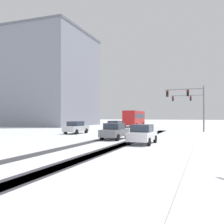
{
  "coord_description": "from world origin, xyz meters",
  "views": [
    {
      "loc": [
        10.55,
        -4.83,
        2.35
      ],
      "look_at": [
        0.0,
        24.16,
        2.8
      ],
      "focal_mm": 41.13,
      "sensor_mm": 36.0,
      "label": 1
    }
  ],
  "objects": [
    {
      "name": "wheel_track_center",
      "position": [
        4.09,
        17.26,
        0.0
      ],
      "size": [
        1.16,
        37.97,
        0.01
      ],
      "primitive_type": "cube",
      "color": "#38383D",
      "rests_on": "ground"
    },
    {
      "name": "office_building_far_left_block",
      "position": [
        -27.14,
        48.73,
        11.18
      ],
      "size": [
        22.65,
        20.26,
        22.34
      ],
      "color": "gray",
      "rests_on": "ground"
    },
    {
      "name": "car_white_fourth",
      "position": [
        5.63,
        16.11,
        0.82
      ],
      "size": [
        1.86,
        4.12,
        1.62
      ],
      "color": "silver",
      "rests_on": "ground"
    },
    {
      "name": "traffic_signal_far_right",
      "position": [
        8.34,
        44.44,
        4.64
      ],
      "size": [
        5.89,
        0.5,
        6.5
      ],
      "color": "slate",
      "rests_on": "ground"
    },
    {
      "name": "bus_oncoming",
      "position": [
        -3.78,
        48.68,
        1.99
      ],
      "size": [
        3.05,
        11.1,
        3.38
      ],
      "color": "#B21E1E",
      "rests_on": "ground"
    },
    {
      "name": "wheel_track_right_lane",
      "position": [
        4.36,
        17.26,
        0.0
      ],
      "size": [
        1.04,
        37.97,
        0.01
      ],
      "primitive_type": "cube",
      "color": "#38383D",
      "rests_on": "ground"
    },
    {
      "name": "car_grey_third",
      "position": [
        2.09,
        19.16,
        0.82
      ],
      "size": [
        1.96,
        4.17,
        1.62
      ],
      "color": "slate",
      "rests_on": "ground"
    },
    {
      "name": "traffic_signal_near_right",
      "position": [
        8.56,
        32.6,
        4.61
      ],
      "size": [
        5.32,
        0.54,
        6.5
      ],
      "color": "slate",
      "rests_on": "ground"
    },
    {
      "name": "car_silver_second",
      "position": [
        -5.42,
        25.18,
        0.82
      ],
      "size": [
        2.0,
        4.18,
        1.62
      ],
      "color": "#B7BABF",
      "rests_on": "ground"
    },
    {
      "name": "wheel_track_left_lane",
      "position": [
        0.86,
        17.26,
        0.0
      ],
      "size": [
        1.03,
        37.97,
        0.01
      ],
      "primitive_type": "cube",
      "color": "#38383D",
      "rests_on": "ground"
    },
    {
      "name": "sidewalk_kerb_right",
      "position": [
        11.76,
        15.53,
        0.06
      ],
      "size": [
        4.0,
        37.97,
        0.12
      ],
      "primitive_type": "cube",
      "color": "white",
      "rests_on": "ground"
    },
    {
      "name": "car_black_lead",
      "position": [
        -1.74,
        30.31,
        0.82
      ],
      "size": [
        1.92,
        4.14,
        1.62
      ],
      "color": "black",
      "rests_on": "ground"
    }
  ]
}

